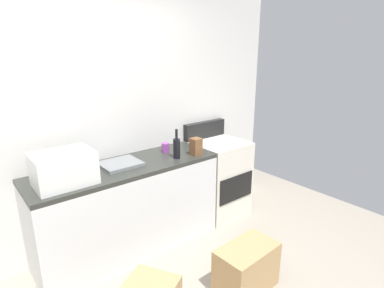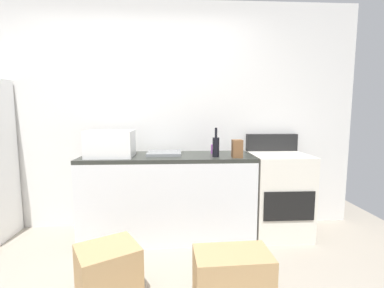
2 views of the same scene
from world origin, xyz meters
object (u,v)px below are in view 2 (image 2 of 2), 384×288
at_px(wine_bottle, 216,146).
at_px(coffee_mug, 215,149).
at_px(stove_oven, 278,193).
at_px(microwave, 110,144).
at_px(knife_block, 237,149).
at_px(cardboard_box_medium, 108,273).
at_px(cardboard_box_small, 232,280).

distance_m(wine_bottle, coffee_mug, 0.23).
bearing_deg(wine_bottle, stove_oven, 11.27).
distance_m(microwave, knife_block, 1.29).
distance_m(wine_bottle, knife_block, 0.22).
xyz_separation_m(wine_bottle, coffee_mug, (0.02, 0.23, -0.06)).
bearing_deg(cardboard_box_medium, microwave, 101.06).
xyz_separation_m(stove_oven, knife_block, (-0.51, -0.19, 0.52)).
bearing_deg(coffee_mug, microwave, -171.56).
xyz_separation_m(knife_block, cardboard_box_medium, (-1.11, -0.81, -0.79)).
height_order(stove_oven, microwave, microwave).
xyz_separation_m(coffee_mug, cardboard_box_medium, (-0.92, -1.08, -0.75)).
height_order(microwave, knife_block, microwave).
bearing_deg(knife_block, cardboard_box_small, -103.74).
height_order(stove_oven, wine_bottle, wine_bottle).
bearing_deg(cardboard_box_small, wine_bottle, 88.87).
bearing_deg(coffee_mug, wine_bottle, -94.53).
bearing_deg(coffee_mug, cardboard_box_medium, -130.21).
height_order(coffee_mug, cardboard_box_medium, coffee_mug).
xyz_separation_m(stove_oven, microwave, (-1.80, -0.08, 0.57)).
relative_size(knife_block, cardboard_box_small, 0.34).
xyz_separation_m(coffee_mug, knife_block, (0.19, -0.27, 0.04)).
relative_size(stove_oven, cardboard_box_small, 2.10).
relative_size(microwave, coffee_mug, 4.60).
bearing_deg(knife_block, wine_bottle, 166.95).
distance_m(wine_bottle, cardboard_box_small, 1.28).
distance_m(wine_bottle, cardboard_box_medium, 1.48).
height_order(microwave, cardboard_box_medium, microwave).
height_order(microwave, cardboard_box_small, microwave).
relative_size(stove_oven, knife_block, 6.11).
height_order(microwave, wine_bottle, wine_bottle).
bearing_deg(coffee_mug, stove_oven, -6.67).
height_order(stove_oven, knife_block, stove_oven).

